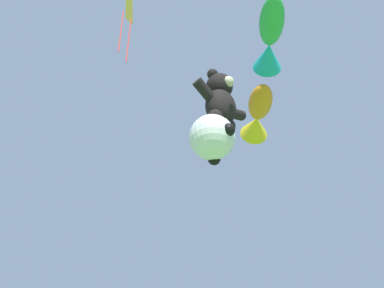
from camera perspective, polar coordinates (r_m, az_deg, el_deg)
name	(u,v)px	position (r m, az deg, el deg)	size (l,w,h in m)	color
teddy_bear_kite	(220,100)	(10.68, 3.82, 5.81)	(1.80, 0.79, 1.83)	black
soccer_ball_kite	(212,138)	(8.96, 2.75, 0.85)	(1.08, 1.08, 0.99)	white
fish_kite_tangerine	(258,115)	(13.28, 8.76, 3.89)	(2.02, 2.07, 0.87)	orange
fish_kite_emerald	(270,40)	(12.26, 10.34, 13.54)	(2.24, 2.11, 0.83)	green
diamond_kite	(129,11)	(13.12, -8.46, 17.10)	(0.94, 0.85, 3.06)	yellow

